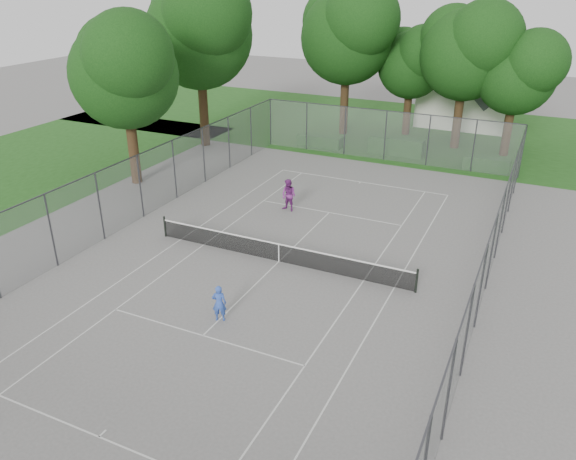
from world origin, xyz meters
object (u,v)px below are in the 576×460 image
at_px(house, 469,80).
at_px(girl_player, 219,303).
at_px(woman_player, 289,195).
at_px(tennis_net, 279,252).

relative_size(house, girl_player, 6.18).
bearing_deg(woman_player, house, 87.85).
bearing_deg(girl_player, tennis_net, -112.73).
height_order(tennis_net, woman_player, woman_player).
height_order(house, woman_player, house).
relative_size(tennis_net, woman_player, 7.04).
distance_m(house, girl_player, 35.32).
xyz_separation_m(tennis_net, girl_player, (0.03, -5.24, 0.24)).
height_order(house, girl_player, house).
xyz_separation_m(girl_player, woman_player, (-2.20, 10.94, 0.16)).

